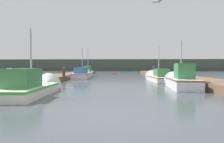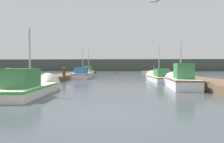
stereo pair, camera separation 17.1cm
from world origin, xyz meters
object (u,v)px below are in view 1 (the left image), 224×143
at_px(fishing_boat_1, 180,80).
at_px(mooring_piling_2, 166,75).
at_px(fishing_boat_4, 88,73).
at_px(mooring_piling_0, 154,71).
at_px(channel_buoy, 115,73).
at_px(fishing_boat_2, 158,77).
at_px(mooring_piling_1, 9,81).
at_px(fishing_boat_3, 83,74).
at_px(seagull_1, 158,2).
at_px(mooring_piling_3, 64,74).
at_px(fishing_boat_0, 33,87).

distance_m(fishing_boat_1, mooring_piling_2, 6.21).
relative_size(fishing_boat_1, fishing_boat_4, 0.84).
xyz_separation_m(fishing_boat_4, mooring_piling_0, (9.83, -0.44, 0.22)).
relative_size(mooring_piling_0, channel_buoy, 1.47).
bearing_deg(fishing_boat_2, mooring_piling_2, 15.26).
bearing_deg(channel_buoy, fishing_boat_1, -77.44).
distance_m(mooring_piling_0, mooring_piling_1, 20.40).
bearing_deg(mooring_piling_1, fishing_boat_2, 44.74).
xyz_separation_m(fishing_boat_3, fishing_boat_4, (-0.14, 4.65, 0.05)).
relative_size(fishing_boat_1, mooring_piling_2, 4.13).
xyz_separation_m(fishing_boat_1, fishing_boat_2, (-0.23, 5.87, -0.12)).
distance_m(fishing_boat_1, channel_buoy, 23.27).
distance_m(fishing_boat_3, mooring_piling_0, 10.56).
xyz_separation_m(fishing_boat_3, seagull_1, (6.19, -14.37, 3.67)).
distance_m(mooring_piling_0, mooring_piling_3, 13.61).
xyz_separation_m(mooring_piling_0, channel_buoy, (-5.99, 8.79, -0.59)).
height_order(fishing_boat_2, mooring_piling_2, fishing_boat_2).
bearing_deg(fishing_boat_2, fishing_boat_1, -89.85).
distance_m(fishing_boat_2, fishing_boat_3, 9.35).
height_order(mooring_piling_3, seagull_1, seagull_1).
xyz_separation_m(fishing_boat_2, fishing_boat_4, (-8.67, 8.49, 0.14)).
relative_size(mooring_piling_1, seagull_1, 2.84).
distance_m(fishing_boat_4, channel_buoy, 9.20).
xyz_separation_m(fishing_boat_2, mooring_piling_3, (-9.60, -0.29, 0.32)).
distance_m(fishing_boat_3, mooring_piling_2, 10.11).
bearing_deg(fishing_boat_0, fishing_boat_3, 88.68).
distance_m(fishing_boat_0, channel_buoy, 26.30).
bearing_deg(fishing_boat_0, mooring_piling_3, 95.91).
xyz_separation_m(fishing_boat_1, channel_buoy, (-5.06, 22.72, -0.35)).
height_order(mooring_piling_1, mooring_piling_2, mooring_piling_1).
height_order(mooring_piling_0, mooring_piling_2, mooring_piling_0).
distance_m(fishing_boat_0, fishing_boat_3, 13.07).
height_order(fishing_boat_2, fishing_boat_3, fishing_boat_3).
relative_size(fishing_boat_2, mooring_piling_0, 4.01).
xyz_separation_m(fishing_boat_2, seagull_1, (-2.33, -10.52, 3.76)).
bearing_deg(seagull_1, mooring_piling_1, -143.08).
relative_size(mooring_piling_2, seagull_1, 2.38).
relative_size(fishing_boat_0, seagull_1, 9.98).
bearing_deg(fishing_boat_1, fishing_boat_2, 97.62).
distance_m(fishing_boat_2, mooring_piling_3, 9.61).
relative_size(fishing_boat_0, mooring_piling_3, 3.51).
bearing_deg(mooring_piling_2, fishing_boat_3, 159.47).
xyz_separation_m(mooring_piling_1, channel_buoy, (4.62, 26.21, -0.55)).
bearing_deg(fishing_boat_3, mooring_piling_0, 20.58).
distance_m(fishing_boat_0, mooring_piling_2, 13.29).
bearing_deg(mooring_piling_0, mooring_piling_2, -91.59).
relative_size(fishing_boat_0, channel_buoy, 4.89).
relative_size(fishing_boat_4, mooring_piling_3, 4.11).
bearing_deg(fishing_boat_0, fishing_boat_2, 45.72).
height_order(fishing_boat_3, seagull_1, seagull_1).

